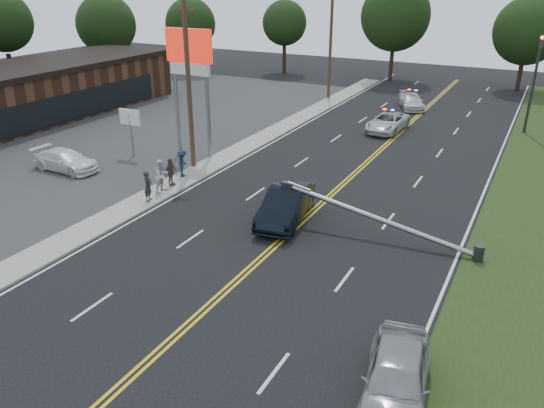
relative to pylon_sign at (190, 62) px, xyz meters
The scene contains 26 objects.
ground 18.50m from the pylon_sign, 53.13° to the right, with size 120.00×120.00×0.00m, color black.
parking_lot 11.92m from the pylon_sign, 157.17° to the right, with size 25.00×60.00×0.01m, color #2D2D2D.
sidewalk 7.46m from the pylon_sign, 62.30° to the right, with size 1.80×70.00×0.12m, color gray.
centerline_yellow 12.73m from the pylon_sign, 20.85° to the right, with size 0.36×80.00×0.00m, color gold.
pharmacy_building 17.90m from the pylon_sign, behind, with size 8.40×30.40×4.30m.
pylon_sign is the anchor object (origin of this frame).
small_sign 5.45m from the pylon_sign, 150.26° to the right, with size 1.60×0.14×3.10m.
traffic_signal 24.75m from the pylon_sign, 40.39° to the left, with size 0.28×0.41×7.05m.
fallen_streetlight 16.66m from the pylon_sign, 22.22° to the right, with size 9.36×0.44×1.91m.
utility_pole_mid 2.55m from the pylon_sign, 56.98° to the right, with size 1.60×0.28×10.00m.
utility_pole_far 20.06m from the pylon_sign, 86.28° to the left, with size 1.60×0.28×10.00m.
tree_2 27.08m from the pylon_sign, 165.16° to the left, with size 5.52×5.52×9.69m.
tree_3 29.41m from the pylon_sign, 143.43° to the left, with size 6.29×6.29×9.10m.
tree_4 32.54m from the pylon_sign, 125.72° to the left, with size 5.88×5.88×8.50m.
tree_5 32.21m from the pylon_sign, 106.01° to the left, with size 5.14×5.14×8.29m.
tree_6 32.26m from the pylon_sign, 83.19° to the left, with size 7.36×7.36×10.50m.
tree_7 36.90m from the pylon_sign, 62.69° to the left, with size 6.60×6.60×9.12m.
crashed_sedan 12.65m from the pylon_sign, 32.49° to the right, with size 1.73×4.96×1.63m, color black.
waiting_sedan 24.03m from the pylon_sign, 41.02° to the right, with size 1.81×4.51×1.54m, color #909497.
parked_car 9.63m from the pylon_sign, 131.16° to the right, with size 1.78×4.37×1.27m, color white.
emergency_a 15.93m from the pylon_sign, 50.75° to the left, with size 2.22×4.82×1.34m, color silver.
emergency_b 22.50m from the pylon_sign, 64.86° to the left, with size 1.76×4.34×1.26m, color silver.
bystander_a 9.43m from the pylon_sign, 72.17° to the right, with size 0.59×0.39×1.62m, color #25252C.
bystander_b 8.31m from the pylon_sign, 69.79° to the right, with size 0.88×0.69×1.82m, color silver.
bystander_c 6.63m from the pylon_sign, 64.02° to the right, with size 1.03×0.59×1.60m, color #192540.
bystander_d 7.65m from the pylon_sign, 68.03° to the right, with size 0.94×0.39×1.61m, color #534743.
Camera 1 is at (9.49, -13.16, 11.05)m, focal length 35.00 mm.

